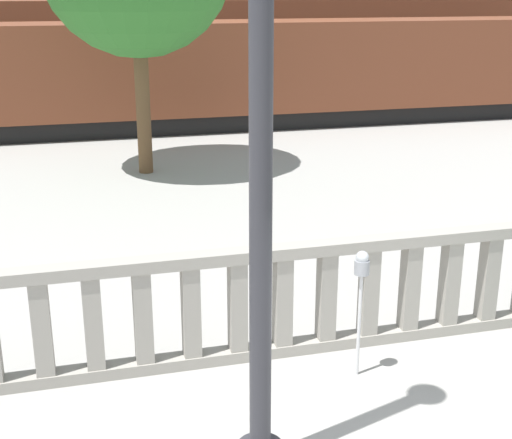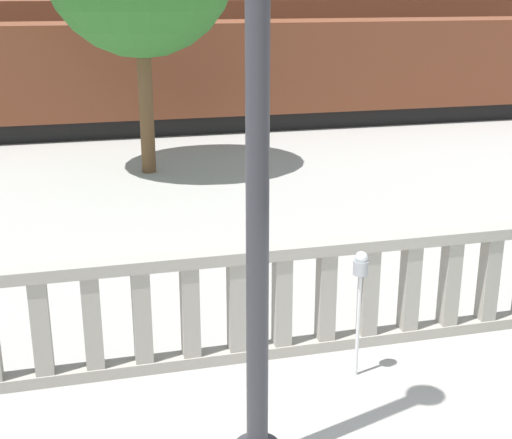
% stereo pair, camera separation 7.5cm
% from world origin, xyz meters
% --- Properties ---
extents(balustrade, '(12.03, 0.24, 1.38)m').
position_xyz_m(balustrade, '(0.00, 2.92, 0.69)').
color(balustrade, gray).
rests_on(balustrade, ground).
extents(lamppost, '(0.43, 0.43, 5.94)m').
position_xyz_m(lamppost, '(-1.62, 0.97, 3.19)').
color(lamppost, '#2D2D33').
rests_on(lamppost, ground).
extents(parking_meter, '(0.17, 0.17, 1.50)m').
position_xyz_m(parking_meter, '(-0.13, 2.24, 1.20)').
color(parking_meter, silver).
rests_on(parking_meter, ground).
extents(train_near, '(27.86, 2.68, 3.82)m').
position_xyz_m(train_near, '(3.19, 17.45, 1.70)').
color(train_near, black).
rests_on(train_near, ground).
extents(train_far, '(22.36, 3.05, 4.36)m').
position_xyz_m(train_far, '(5.39, 23.47, 1.97)').
color(train_far, black).
rests_on(train_far, ground).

